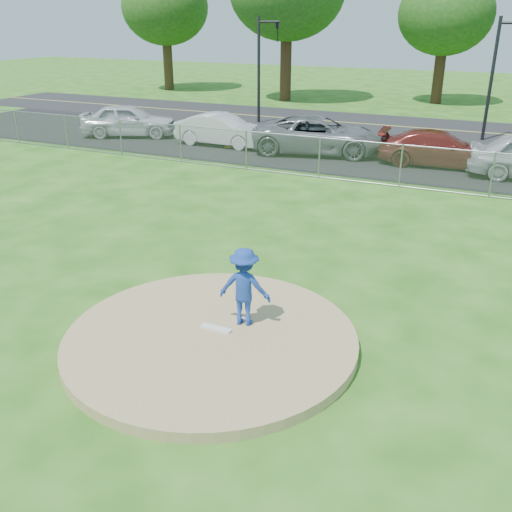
{
  "coord_description": "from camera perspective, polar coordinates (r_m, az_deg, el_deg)",
  "views": [
    {
      "loc": [
        4.55,
        -7.93,
        5.63
      ],
      "look_at": [
        0.0,
        2.0,
        1.0
      ],
      "focal_mm": 40.0,
      "sensor_mm": 36.0,
      "label": 1
    }
  ],
  "objects": [
    {
      "name": "traffic_cone",
      "position": [
        26.74,
        -2.7,
        11.64
      ],
      "size": [
        0.39,
        0.39,
        0.77
      ],
      "primitive_type": "cone",
      "color": "orange",
      "rests_on": "parking_lot"
    },
    {
      "name": "pitcher",
      "position": [
        10.63,
        -1.17,
        -3.09
      ],
      "size": [
        1.07,
        0.73,
        1.52
      ],
      "primitive_type": "imported",
      "rotation": [
        0.0,
        0.0,
        3.31
      ],
      "color": "#1C3C9C",
      "rests_on": "pitchers_mound"
    },
    {
      "name": "street",
      "position": [
        32.74,
        16.64,
        12.14
      ],
      "size": [
        60.0,
        7.0,
        0.01
      ],
      "primitive_type": "cube",
      "color": "black",
      "rests_on": "ground"
    },
    {
      "name": "ground",
      "position": [
        19.33,
        9.98,
        5.69
      ],
      "size": [
        120.0,
        120.0,
        0.0
      ],
      "primitive_type": "plane",
      "color": "#235913",
      "rests_on": "ground"
    },
    {
      "name": "traffic_signal_left",
      "position": [
        32.83,
        0.67,
        19.0
      ],
      "size": [
        1.28,
        0.2,
        5.6
      ],
      "color": "black",
      "rests_on": "ground"
    },
    {
      "name": "parked_car_gray",
      "position": [
        25.52,
        6.29,
        11.92
      ],
      "size": [
        6.11,
        3.74,
        1.58
      ],
      "primitive_type": "imported",
      "rotation": [
        0.0,
        0.0,
        1.78
      ],
      "color": "slate",
      "rests_on": "parking_lot"
    },
    {
      "name": "parked_car_white",
      "position": [
        27.08,
        -3.45,
        12.49
      ],
      "size": [
        4.37,
        1.58,
        1.43
      ],
      "primitive_type": "imported",
      "rotation": [
        0.0,
        0.0,
        1.56
      ],
      "color": "silver",
      "rests_on": "parking_lot"
    },
    {
      "name": "parking_lot",
      "position": [
        25.48,
        13.91,
        9.54
      ],
      "size": [
        50.0,
        8.0,
        0.01
      ],
      "primitive_type": "cube",
      "color": "black",
      "rests_on": "ground"
    },
    {
      "name": "pitchers_mound",
      "position": [
        10.68,
        -4.52,
        -8.28
      ],
      "size": [
        5.4,
        5.4,
        0.2
      ],
      "primitive_type": "cylinder",
      "color": "tan",
      "rests_on": "ground"
    },
    {
      "name": "pitching_rubber",
      "position": [
        10.77,
        -4.02,
        -7.23
      ],
      "size": [
        0.6,
        0.15,
        0.04
      ],
      "primitive_type": "cube",
      "color": "white",
      "rests_on": "pitchers_mound"
    },
    {
      "name": "parked_car_darkred",
      "position": [
        24.36,
        17.81,
        10.2
      ],
      "size": [
        4.88,
        2.3,
        1.38
      ],
      "primitive_type": "imported",
      "rotation": [
        0.0,
        0.0,
        1.65
      ],
      "color": "maroon",
      "rests_on": "parking_lot"
    },
    {
      "name": "chain_link_fence",
      "position": [
        21.02,
        11.58,
        9.08
      ],
      "size": [
        40.0,
        0.06,
        1.5
      ],
      "primitive_type": "cube",
      "color": "gray",
      "rests_on": "ground"
    },
    {
      "name": "tree_center",
      "position": [
        42.3,
        18.61,
        23.02
      ],
      "size": [
        6.16,
        6.16,
        9.84
      ],
      "color": "#372114",
      "rests_on": "ground"
    },
    {
      "name": "parked_car_silver",
      "position": [
        29.84,
        -12.6,
        13.12
      ],
      "size": [
        5.02,
        3.54,
        1.59
      ],
      "primitive_type": "imported",
      "rotation": [
        0.0,
        0.0,
        1.97
      ],
      "color": "silver",
      "rests_on": "parking_lot"
    }
  ]
}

